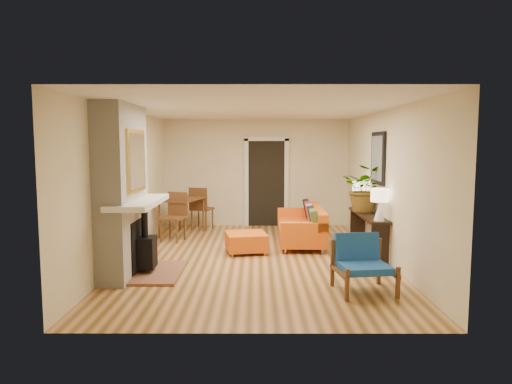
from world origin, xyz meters
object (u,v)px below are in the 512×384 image
(lamp_far, at_px, (360,192))
(lamp_near, at_px, (380,201))
(console_table, at_px, (368,222))
(ottoman, at_px, (246,241))
(dining_table, at_px, (185,205))
(sofa, at_px, (304,226))
(blue_chair, at_px, (361,260))
(houseplant, at_px, (365,188))

(lamp_far, bearing_deg, lamp_near, -90.00)
(lamp_near, bearing_deg, lamp_far, 90.00)
(console_table, bearing_deg, ottoman, 179.97)
(console_table, height_order, lamp_far, lamp_far)
(ottoman, relative_size, dining_table, 0.44)
(sofa, distance_m, ottoman, 1.43)
(lamp_far, bearing_deg, console_table, -90.00)
(dining_table, xyz_separation_m, lamp_far, (3.64, -0.98, 0.41))
(blue_chair, bearing_deg, lamp_near, 66.69)
(dining_table, distance_m, lamp_far, 3.80)
(console_table, relative_size, houseplant, 2.06)
(sofa, height_order, lamp_far, lamp_far)
(lamp_far, bearing_deg, sofa, 173.83)
(ottoman, bearing_deg, lamp_far, 17.29)
(ottoman, bearing_deg, sofa, 35.18)
(ottoman, relative_size, lamp_near, 1.55)
(dining_table, relative_size, lamp_far, 3.52)
(houseplant, bearing_deg, ottoman, -174.23)
(ottoman, bearing_deg, console_table, -0.03)
(ottoman, distance_m, dining_table, 2.23)
(dining_table, height_order, console_table, dining_table)
(blue_chair, bearing_deg, console_table, 74.16)
(sofa, height_order, houseplant, houseplant)
(sofa, distance_m, lamp_far, 1.31)
(sofa, bearing_deg, lamp_far, -6.17)
(sofa, distance_m, dining_table, 2.71)
(ottoman, height_order, lamp_far, lamp_far)
(console_table, bearing_deg, sofa, 143.04)
(blue_chair, xyz_separation_m, dining_table, (-3.03, 3.87, 0.24))
(console_table, bearing_deg, dining_table, 155.15)
(dining_table, distance_m, console_table, 4.02)
(sofa, relative_size, dining_table, 1.08)
(ottoman, height_order, blue_chair, blue_chair)
(houseplant, bearing_deg, lamp_far, 88.79)
(lamp_near, distance_m, houseplant, 0.98)
(blue_chair, xyz_separation_m, lamp_near, (0.62, 1.43, 0.65))
(blue_chair, height_order, console_table, blue_chair)
(blue_chair, height_order, lamp_near, lamp_near)
(console_table, bearing_deg, lamp_near, -90.00)
(lamp_far, xyz_separation_m, houseplant, (-0.01, -0.47, 0.11))
(sofa, relative_size, lamp_far, 3.80)
(blue_chair, xyz_separation_m, lamp_far, (0.62, 2.88, 0.65))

